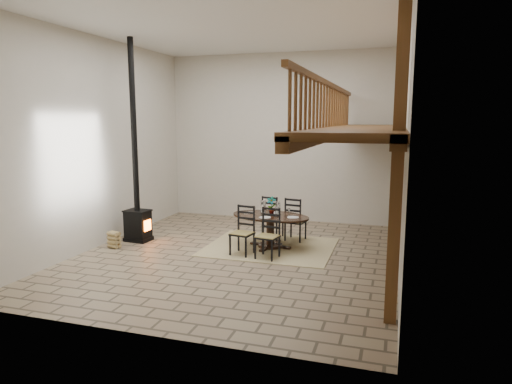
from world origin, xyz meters
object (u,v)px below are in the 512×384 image
(wood_stove, at_px, (137,197))
(log_stack, at_px, (114,240))
(dining_table, at_px, (270,229))
(log_basket, at_px, (139,231))

(wood_stove, distance_m, log_stack, 1.22)
(dining_table, xyz_separation_m, log_stack, (-3.57, -1.16, -0.25))
(wood_stove, height_order, log_basket, wood_stove)
(log_stack, bearing_deg, wood_stove, 74.95)
(dining_table, distance_m, log_basket, 3.49)
(log_basket, bearing_deg, wood_stove, -64.08)
(log_basket, distance_m, log_stack, 0.97)
(dining_table, bearing_deg, wood_stove, -163.88)
(dining_table, relative_size, wood_stove, 0.46)
(log_basket, height_order, log_stack, log_basket)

